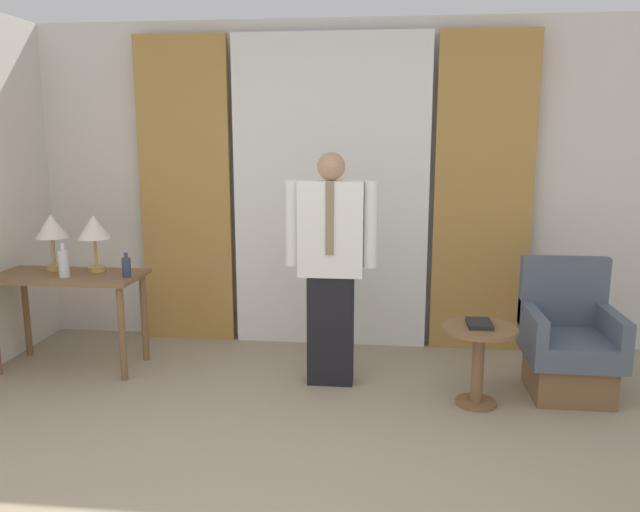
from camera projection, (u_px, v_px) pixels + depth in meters
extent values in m
cube|color=silver|center=(332.00, 186.00, 5.29)|extent=(10.00, 0.06, 2.70)
cube|color=white|center=(330.00, 194.00, 5.17)|extent=(1.62, 0.06, 2.58)
cube|color=#B28442|center=(186.00, 193.00, 5.31)|extent=(0.78, 0.06, 2.58)
cube|color=#B28442|center=(483.00, 196.00, 5.04)|extent=(0.78, 0.06, 2.58)
cube|color=brown|center=(68.00, 276.00, 4.71)|extent=(1.11, 0.54, 0.03)
cylinder|color=brown|center=(122.00, 334.00, 4.53)|extent=(0.05, 0.05, 0.71)
cylinder|color=brown|center=(26.00, 313.00, 5.04)|extent=(0.05, 0.05, 0.71)
cylinder|color=brown|center=(144.00, 317.00, 4.94)|extent=(0.05, 0.05, 0.71)
cylinder|color=tan|center=(55.00, 268.00, 4.85)|extent=(0.13, 0.13, 0.04)
cylinder|color=tan|center=(54.00, 251.00, 4.82)|extent=(0.02, 0.02, 0.22)
cone|color=silver|center=(51.00, 226.00, 4.79)|extent=(0.25, 0.25, 0.18)
cylinder|color=tan|center=(97.00, 269.00, 4.81)|extent=(0.13, 0.13, 0.04)
cylinder|color=tan|center=(96.00, 252.00, 4.79)|extent=(0.02, 0.02, 0.22)
cone|color=silver|center=(94.00, 227.00, 4.75)|extent=(0.25, 0.25, 0.18)
cylinder|color=#2D3851|center=(126.00, 268.00, 4.61)|extent=(0.07, 0.07, 0.14)
cylinder|color=#2D3851|center=(126.00, 255.00, 4.59)|extent=(0.03, 0.03, 0.04)
cylinder|color=silver|center=(64.00, 264.00, 4.60)|extent=(0.08, 0.08, 0.20)
cylinder|color=silver|center=(62.00, 247.00, 4.58)|extent=(0.03, 0.03, 0.06)
cube|color=black|center=(331.00, 329.00, 4.48)|extent=(0.32, 0.17, 0.80)
cube|color=white|center=(331.00, 229.00, 4.34)|extent=(0.45, 0.20, 0.67)
cube|color=#847556|center=(330.00, 219.00, 4.22)|extent=(0.06, 0.01, 0.50)
cylinder|color=white|center=(292.00, 223.00, 4.36)|extent=(0.10, 0.10, 0.60)
cylinder|color=white|center=(371.00, 224.00, 4.30)|extent=(0.10, 0.10, 0.60)
sphere|color=tan|center=(331.00, 166.00, 4.25)|extent=(0.19, 0.19, 0.19)
cube|color=brown|center=(568.00, 376.00, 4.31)|extent=(0.51, 0.52, 0.27)
cube|color=#4C5666|center=(570.00, 347.00, 4.27)|extent=(0.60, 0.61, 0.16)
cube|color=#4C5666|center=(563.00, 291.00, 4.46)|extent=(0.60, 0.10, 0.50)
cube|color=#4C5666|center=(533.00, 322.00, 4.26)|extent=(0.08, 0.61, 0.18)
cube|color=#4C5666|center=(612.00, 325.00, 4.21)|extent=(0.08, 0.61, 0.18)
cylinder|color=brown|center=(476.00, 402.00, 4.18)|extent=(0.27, 0.27, 0.02)
cylinder|color=brown|center=(478.00, 368.00, 4.13)|extent=(0.08, 0.08, 0.52)
cylinder|color=brown|center=(480.00, 329.00, 4.08)|extent=(0.49, 0.49, 0.02)
cube|color=black|center=(479.00, 324.00, 4.10)|extent=(0.16, 0.22, 0.03)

